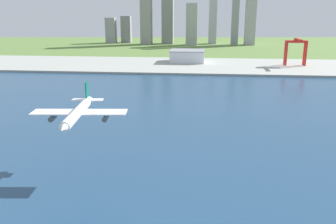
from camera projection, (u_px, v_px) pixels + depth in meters
ground_plane at (179, 101)px, 289.88m from camera, size 2400.00×2400.00×0.00m
water_bay at (172, 123)px, 232.41m from camera, size 840.00×360.00×0.15m
industrial_pier at (190, 65)px, 471.44m from camera, size 840.00×140.00×2.50m
airplane_landing at (78, 113)px, 151.91m from camera, size 41.31×46.11×13.45m
port_crane_red at (296, 46)px, 455.06m from camera, size 26.41×34.67×34.46m
warehouse_main at (187, 56)px, 493.61m from camera, size 46.69×42.35×16.15m
distant_skyline at (181, 17)px, 774.91m from camera, size 329.12×75.13×143.10m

